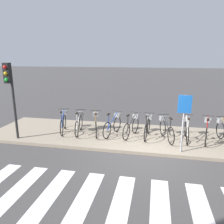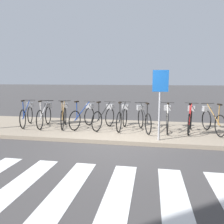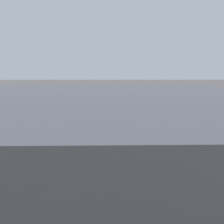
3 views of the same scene
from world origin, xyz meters
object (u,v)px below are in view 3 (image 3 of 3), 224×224
(parked_bicycle_4, at_px, (87,115))
(parked_bicycle_8, at_px, (140,115))
(parked_bicycle_5, at_px, (99,115))
(parked_bicycle_6, at_px, (112,116))
(parked_bicycle_2, at_px, (59,116))
(parked_bicycle_9, at_px, (153,115))
(sign_post, at_px, (123,102))
(parked_bicycle_3, at_px, (73,115))
(pedestrian, at_px, (210,105))
(parked_bicycle_1, at_px, (45,116))
(parked_bicycle_10, at_px, (167,115))
(parked_bicycle_7, at_px, (127,115))
(parked_bicycle_0, at_px, (31,116))

(parked_bicycle_4, xyz_separation_m, parked_bicycle_8, (2.93, 0.01, 0.00))
(parked_bicycle_5, xyz_separation_m, parked_bicycle_6, (0.73, -0.13, 0.00))
(parked_bicycle_2, height_order, parked_bicycle_9, same)
(parked_bicycle_4, bearing_deg, parked_bicycle_6, -4.64)
(parked_bicycle_8, bearing_deg, sign_post, -129.93)
(parked_bicycle_3, relative_size, parked_bicycle_9, 0.98)
(pedestrian, bearing_deg, parked_bicycle_1, -178.72)
(parked_bicycle_3, distance_m, pedestrian, 7.61)
(parked_bicycle_1, distance_m, parked_bicycle_10, 6.68)
(parked_bicycle_5, height_order, sign_post, sign_post)
(pedestrian, bearing_deg, sign_post, -164.18)
(parked_bicycle_3, bearing_deg, parked_bicycle_6, -3.55)
(parked_bicycle_2, bearing_deg, parked_bicycle_9, 0.49)
(parked_bicycle_9, distance_m, sign_post, 2.34)
(parked_bicycle_4, height_order, parked_bicycle_10, same)
(parked_bicycle_4, xyz_separation_m, parked_bicycle_7, (2.17, 0.00, 0.00))
(parked_bicycle_8, relative_size, parked_bicycle_10, 1.00)
(parked_bicycle_3, bearing_deg, parked_bicycle_7, -0.39)
(parked_bicycle_0, relative_size, parked_bicycle_5, 0.97)
(parked_bicycle_2, distance_m, parked_bicycle_8, 4.47)
(parked_bicycle_5, xyz_separation_m, parked_bicycle_9, (2.96, -0.02, 0.00))
(parked_bicycle_8, distance_m, sign_post, 1.90)
(parked_bicycle_3, bearing_deg, parked_bicycle_9, -0.32)
(parked_bicycle_9, bearing_deg, parked_bicycle_6, -177.18)
(parked_bicycle_6, height_order, parked_bicycle_7, same)
(parked_bicycle_2, height_order, parked_bicycle_10, same)
(parked_bicycle_8, relative_size, pedestrian, 0.89)
(parked_bicycle_8, xyz_separation_m, parked_bicycle_9, (0.67, -0.01, 0.00))
(parked_bicycle_6, xyz_separation_m, parked_bicycle_7, (0.80, 0.11, 0.00))
(parked_bicycle_3, distance_m, parked_bicycle_4, 0.80)
(parked_bicycle_1, xyz_separation_m, sign_post, (4.14, -1.20, 0.93))
(parked_bicycle_3, relative_size, pedestrian, 0.88)
(parked_bicycle_2, bearing_deg, parked_bicycle_1, -178.25)
(parked_bicycle_7, distance_m, pedestrian, 4.65)
(parked_bicycle_1, relative_size, sign_post, 0.81)
(parked_bicycle_5, height_order, parked_bicycle_8, same)
(parked_bicycle_10, bearing_deg, parked_bicycle_4, 179.64)
(parked_bicycle_10, bearing_deg, sign_post, -154.07)
(parked_bicycle_6, distance_m, pedestrian, 5.45)
(parked_bicycle_5, distance_m, parked_bicycle_9, 2.96)
(parked_bicycle_2, bearing_deg, parked_bicycle_4, 1.67)
(parked_bicycle_5, relative_size, parked_bicycle_7, 1.00)
(parked_bicycle_2, xyz_separation_m, parked_bicycle_4, (1.54, 0.05, 0.00))
(parked_bicycle_8, relative_size, parked_bicycle_9, 0.99)
(parked_bicycle_4, bearing_deg, parked_bicycle_1, -178.30)
(parked_bicycle_2, distance_m, sign_post, 3.73)
(sign_post, bearing_deg, parked_bicycle_7, 76.11)
(parked_bicycle_2, relative_size, parked_bicycle_3, 1.00)
(parked_bicycle_2, relative_size, parked_bicycle_9, 0.98)
(parked_bicycle_3, distance_m, parked_bicycle_8, 3.72)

